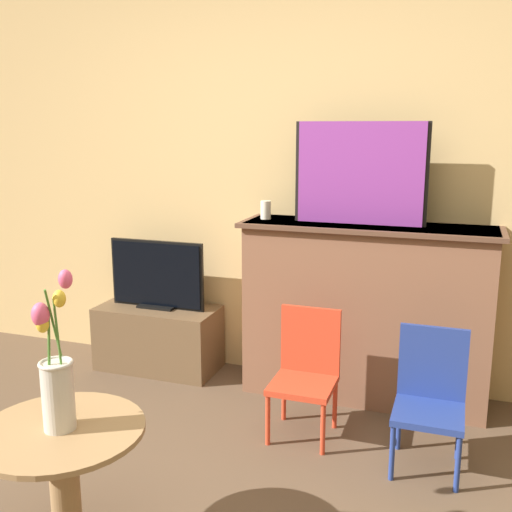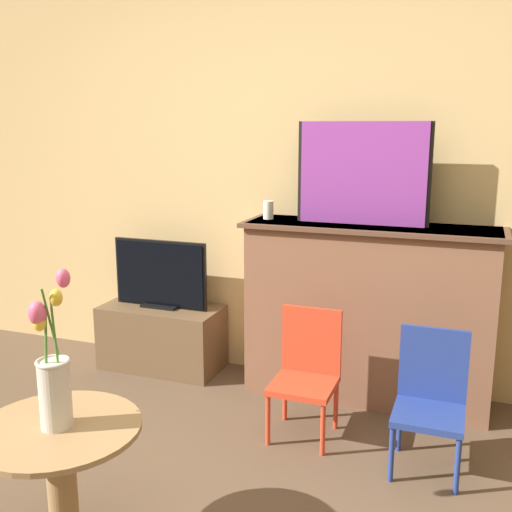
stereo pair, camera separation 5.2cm
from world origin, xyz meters
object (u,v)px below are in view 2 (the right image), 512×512
Objects in this scene: chair_red at (307,368)px; chair_blue at (431,396)px; vase_tulips at (54,376)px; tv_monitor at (160,275)px; painting at (363,173)px.

chair_red and chair_blue have the same top height.
chair_blue is 1.64m from vase_tulips.
chair_blue is at bearing -19.21° from tv_monitor.
painting is at bearing 126.53° from chair_blue.
tv_monitor is 1.18× the size of vase_tulips.
painting is 1.35× the size of vase_tulips.
chair_red is 1.36m from vase_tulips.
painting reaches higher than tv_monitor.
painting is at bearing 1.04° from tv_monitor.
vase_tulips is (-0.73, -1.69, -0.59)m from painting.
tv_monitor reaches higher than chair_red.
tv_monitor is 1.24m from chair_red.
chair_blue is at bearing -53.47° from painting.
vase_tulips reaches higher than chair_blue.
tv_monitor is at bearing 107.41° from vase_tulips.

